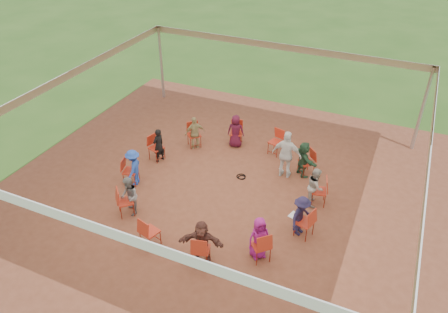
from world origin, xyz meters
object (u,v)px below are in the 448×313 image
at_px(laptop, 296,214).
at_px(chair_6, 156,148).
at_px(person_seated_0, 301,216).
at_px(person_seated_9, 259,238).
at_px(chair_10, 201,249).
at_px(person_seated_3, 236,131).
at_px(chair_1, 319,191).
at_px(chair_3, 276,142).
at_px(person_seated_5, 158,145).
at_px(chair_8, 126,202).
at_px(cable_coil, 241,177).
at_px(chair_7, 130,171).
at_px(person_seated_8, 202,241).
at_px(chair_2, 306,162).
at_px(chair_9, 150,232).
at_px(chair_0, 305,222).
at_px(chair_4, 236,133).
at_px(person_seated_6, 134,167).
at_px(person_seated_2, 304,159).
at_px(person_seated_7, 129,196).
at_px(standing_person, 287,155).
at_px(person_seated_1, 315,186).
at_px(chair_5, 194,135).
at_px(person_seated_4, 195,133).
at_px(chair_11, 261,246).

bearing_deg(laptop, chair_6, 90.00).
xyz_separation_m(person_seated_0, person_seated_9, (-0.72, -1.21, 0.00)).
height_order(chair_10, person_seated_3, person_seated_3).
height_order(chair_1, chair_3, same).
relative_size(person_seated_0, person_seated_5, 1.00).
height_order(chair_8, person_seated_3, person_seated_3).
height_order(chair_3, cable_coil, chair_3).
bearing_deg(chair_7, chair_6, 165.00).
xyz_separation_m(person_seated_8, person_seated_9, (1.22, 0.69, 0.00)).
distance_m(person_seated_8, laptop, 2.63).
relative_size(chair_1, person_seated_0, 0.76).
xyz_separation_m(chair_2, cable_coil, (-1.79, -1.00, -0.43)).
bearing_deg(chair_9, cable_coil, 90.50).
relative_size(chair_0, chair_10, 1.00).
bearing_deg(chair_4, person_seated_6, 46.24).
height_order(chair_8, person_seated_5, person_seated_5).
relative_size(person_seated_2, person_seated_9, 1.00).
distance_m(chair_8, person_seated_5, 2.78).
height_order(person_seated_7, standing_person, standing_person).
bearing_deg(chair_10, person_seated_1, 46.24).
height_order(chair_0, chair_2, same).
height_order(chair_3, person_seated_0, person_seated_0).
bearing_deg(chair_1, person_seated_1, 90.00).
relative_size(chair_6, standing_person, 0.56).
xyz_separation_m(chair_5, person_seated_9, (3.87, -3.97, 0.15)).
bearing_deg(person_seated_4, person_seated_2, 135.00).
distance_m(person_seated_3, laptop, 4.55).
distance_m(chair_3, chair_4, 1.47).
distance_m(chair_11, cable_coil, 3.49).
height_order(person_seated_4, laptop, person_seated_4).
bearing_deg(person_seated_9, person_seated_5, 105.00).
bearing_deg(chair_7, person_seated_7, 19.62).
relative_size(person_seated_8, cable_coil, 3.56).
xyz_separation_m(chair_10, person_seated_1, (1.93, 3.41, 0.15)).
xyz_separation_m(chair_1, person_seated_9, (-0.85, -2.64, 0.15)).
bearing_deg(person_seated_9, chair_10, 169.62).
relative_size(person_seated_3, person_seated_5, 1.00).
bearing_deg(standing_person, person_seated_9, 96.37).
distance_m(person_seated_2, person_seated_3, 2.71).
height_order(person_seated_0, person_seated_9, same).
relative_size(chair_4, chair_11, 1.00).
bearing_deg(person_seated_7, standing_person, 91.56).
bearing_deg(chair_4, laptop, 118.23).
bearing_deg(person_seated_5, chair_10, 59.28).
height_order(chair_9, chair_11, same).
bearing_deg(chair_10, person_seated_6, 133.76).
xyz_separation_m(chair_5, person_seated_8, (2.65, -4.65, 0.15)).
height_order(person_seated_5, person_seated_8, same).
relative_size(chair_3, chair_6, 1.00).
relative_size(person_seated_3, person_seated_7, 1.00).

